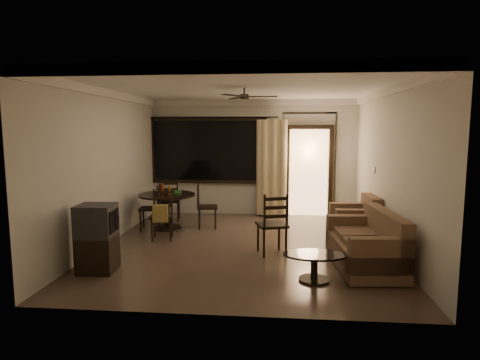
# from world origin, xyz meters

# --- Properties ---
(ground) EXTENTS (5.50, 5.50, 0.00)m
(ground) POSITION_xyz_m (0.00, 0.00, 0.00)
(ground) COLOR #7F6651
(ground) RESTS_ON ground
(room_shell) EXTENTS (5.50, 6.70, 5.50)m
(room_shell) POSITION_xyz_m (0.59, 1.77, 1.83)
(room_shell) COLOR beige
(room_shell) RESTS_ON ground
(dining_table) EXTENTS (1.18, 1.18, 0.96)m
(dining_table) POSITION_xyz_m (-1.72, 1.14, 0.58)
(dining_table) COLOR black
(dining_table) RESTS_ON ground
(dining_chair_west) EXTENTS (0.48, 0.48, 0.95)m
(dining_chair_west) POSITION_xyz_m (-2.04, 1.01, 0.28)
(dining_chair_west) COLOR black
(dining_chair_west) RESTS_ON ground
(dining_chair_east) EXTENTS (0.48, 0.48, 0.95)m
(dining_chair_east) POSITION_xyz_m (-0.90, 1.27, 0.28)
(dining_chair_east) COLOR black
(dining_chair_east) RESTS_ON ground
(dining_chair_south) EXTENTS (0.48, 0.53, 0.95)m
(dining_chair_south) POSITION_xyz_m (-1.59, 0.29, 0.31)
(dining_chair_south) COLOR black
(dining_chair_south) RESTS_ON ground
(dining_chair_north) EXTENTS (0.48, 0.48, 0.95)m
(dining_chair_north) POSITION_xyz_m (-1.85, 1.92, 0.28)
(dining_chair_north) COLOR black
(dining_chair_north) RESTS_ON ground
(tv_cabinet) EXTENTS (0.56, 0.50, 1.00)m
(tv_cabinet) POSITION_xyz_m (-2.05, -1.49, 0.50)
(tv_cabinet) COLOR black
(tv_cabinet) RESTS_ON ground
(sofa) EXTENTS (0.97, 1.65, 0.85)m
(sofa) POSITION_xyz_m (1.96, -1.00, 0.34)
(sofa) COLOR #432C1F
(sofa) RESTS_ON ground
(armchair) EXTENTS (0.86, 0.86, 0.83)m
(armchair) POSITION_xyz_m (2.10, 0.61, 0.34)
(armchair) COLOR #432C1F
(armchair) RESTS_ON ground
(coffee_table) EXTENTS (0.87, 0.52, 0.38)m
(coffee_table) POSITION_xyz_m (1.10, -1.59, 0.25)
(coffee_table) COLOR black
(coffee_table) RESTS_ON ground
(side_chair) EXTENTS (0.58, 0.58, 1.05)m
(side_chair) POSITION_xyz_m (0.51, -0.43, 0.31)
(side_chair) COLOR black
(side_chair) RESTS_ON ground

